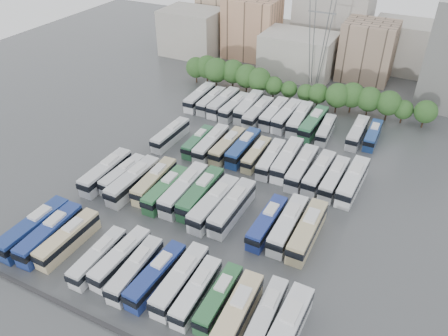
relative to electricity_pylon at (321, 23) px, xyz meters
The scene contains 55 objects.
ground 53.41m from the electricity_pylon, 92.29° to the right, with size 220.00×220.00×0.00m, color #424447.
parapet 85.04m from the electricity_pylon, 91.38° to the right, with size 56.00×0.50×0.50m, color #2D2D30.
tree_line 16.92m from the electricity_pylon, 121.67° to the right, with size 65.34×8.04×8.38m.
city_buildings 26.15m from the electricity_pylon, 113.40° to the left, with size 102.00×35.00×20.00m.
electricity_pylon is the anchor object (origin of this frame).
bus_r0_s0 79.94m from the electricity_pylon, 107.39° to the right, with size 3.09×13.50×4.22m.
bus_r0_s1 78.89m from the electricity_pylon, 105.18° to the right, with size 3.41×13.08×4.07m.
bus_r0_s2 77.68m from the electricity_pylon, 102.95° to the right, with size 2.83×12.17×3.81m.
bus_r0_s4 77.38m from the electricity_pylon, 97.78° to the right, with size 2.68×11.37×3.55m.
bus_r0_s5 75.70m from the electricity_pylon, 95.47° to the right, with size 2.98×11.88×3.70m.
bus_r0_s6 76.32m from the electricity_pylon, 92.86° to the right, with size 3.03×11.84×3.69m.
bus_r0_s7 75.83m from the electricity_pylon, 90.30° to the right, with size 3.15×12.12×3.77m.
bus_r0_s8 75.13m from the electricity_pylon, 87.53° to the right, with size 2.90×12.55×3.93m.
bus_r0_s9 76.00m from the electricity_pylon, 85.23° to the right, with size 2.80×11.47×3.58m.
bus_r0_s10 75.95m from the electricity_pylon, 82.71° to the right, with size 2.60×11.11×3.47m.
bus_r0_s11 77.96m from the electricity_pylon, 80.36° to the right, with size 3.34×13.20×4.11m.
bus_r0_s12 76.56m from the electricity_pylon, 77.50° to the right, with size 2.76×11.16×3.48m.
bus_r0_s13 78.85m from the electricity_pylon, 75.49° to the right, with size 3.30×13.76×4.30m.
bus_r1_s0 63.68m from the electricity_pylon, 112.36° to the right, with size 3.09×13.13×4.10m.
bus_r1_s1 61.69m from the electricity_pylon, 109.93° to the right, with size 2.89×11.43×3.56m.
bus_r1_s2 61.64m from the electricity_pylon, 106.61° to the right, with size 3.22×13.41×4.19m.
bus_r1_s3 59.05m from the electricity_pylon, 103.81° to the right, with size 3.31×12.54×3.90m.
bus_r1_s4 59.60m from the electricity_pylon, 100.30° to the right, with size 2.68×12.17×3.82m.
bus_r1_s5 57.86m from the electricity_pylon, 97.38° to the right, with size 3.22×13.68×4.28m.
bus_r1_s6 57.18m from the electricity_pylon, 94.07° to the right, with size 3.18×13.43×4.20m.
bus_r1_s7 58.54m from the electricity_pylon, 90.43° to the right, with size 3.54×13.74×4.28m.
bus_r1_s8 58.03m from the electricity_pylon, 87.11° to the right, with size 3.14×13.45×4.21m.
bus_r1_s10 59.50m from the electricity_pylon, 80.40° to the right, with size 2.87×12.05×3.76m.
bus_r1_s11 59.29m from the electricity_pylon, 76.98° to the right, with size 2.87×12.98×4.07m.
bus_r1_s12 60.15m from the electricity_pylon, 73.81° to the right, with size 2.94×13.31×4.17m.
bus_r2_s1 47.02m from the electricity_pylon, 117.35° to the right, with size 2.83×12.00×3.75m.
bus_r2_s3 44.36m from the electricity_pylon, 109.25° to the right, with size 2.67×10.87×3.39m.
bus_r2_s4 43.24m from the electricity_pylon, 105.09° to the right, with size 3.11×12.68×3.95m.
bus_r2_s5 41.83m from the electricity_pylon, 100.35° to the right, with size 2.94×12.39×3.87m.
bus_r2_s6 40.64m from the electricity_pylon, 95.68° to the right, with size 2.77×12.60×3.95m.
bus_r2_s7 41.36m from the electricity_pylon, 90.49° to the right, with size 2.46×10.96×3.43m.
bus_r2_s8 41.79m from the electricity_pylon, 85.50° to the right, with size 3.17×11.99×3.73m.
bus_r2_s9 41.16m from the electricity_pylon, 80.65° to the right, with size 3.31×13.27×4.13m.
bus_r2_s10 43.17m from the electricity_pylon, 76.03° to the right, with size 2.93×13.10×4.10m.
bus_r2_s11 44.11m from the electricity_pylon, 71.37° to the right, with size 3.29×12.68×3.95m.
bus_r2_s12 45.61m from the electricity_pylon, 67.61° to the right, with size 3.03×12.24×3.82m.
bus_r2_s13 46.44m from the electricity_pylon, 63.31° to the right, with size 3.47×13.51×4.21m.
bus_r3_s0 35.04m from the electricity_pylon, 140.30° to the right, with size 3.17×12.79×3.99m.
bus_r3_s1 33.01m from the electricity_pylon, 135.48° to the right, with size 2.78×11.81×3.69m.
bus_r3_s2 30.92m from the electricity_pylon, 130.28° to the right, with size 2.90×12.99×4.07m.
bus_r3_s3 29.79m from the electricity_pylon, 123.24° to the right, with size 3.03×12.13×3.78m.
bus_r3_s4 27.36m from the electricity_pylon, 118.38° to the right, with size 3.56×13.43×4.17m.
bus_r3_s5 27.78m from the electricity_pylon, 108.29° to the right, with size 2.97×12.95×4.05m.
bus_r3_s6 25.90m from the electricity_pylon, 100.45° to the right, with size 2.78×12.66×3.97m.
bus_r3_s7 25.59m from the electricity_pylon, 91.20° to the right, with size 3.26×13.02×4.06m.
bus_r3_s8 25.90m from the electricity_pylon, 81.77° to the right, with size 3.39×13.29×4.14m.
bus_r3_s9 27.02m from the electricity_pylon, 72.71° to the right, with size 3.35×13.32×4.15m.
bus_r3_s10 28.87m from the electricity_pylon, 65.95° to the right, with size 2.93×11.06×3.44m.
bus_r3_s12 30.54m from the electricity_pylon, 50.59° to the right, with size 2.68×11.95×3.75m.
bus_r3_s13 32.01m from the electricity_pylon, 44.31° to the right, with size 2.45×10.84×3.39m.
Camera 1 is at (29.42, -57.82, 49.64)m, focal length 35.00 mm.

